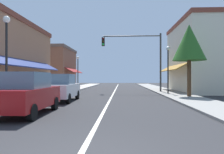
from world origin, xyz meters
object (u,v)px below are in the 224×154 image
Objects in this scene: traffic_signal_mast_arm at (140,52)px; tree_right_near at (189,43)px; parked_car_nearest_left at (26,94)px; street_lamp_left_near at (6,46)px; street_lamp_left_far at (78,67)px; parked_car_second_left at (61,88)px; street_lamp_right_mid at (168,62)px.

traffic_signal_mast_arm is 1.10× the size of tree_right_near.
street_lamp_left_near reaches higher than parked_car_nearest_left.
traffic_signal_mast_arm reaches higher than parked_car_nearest_left.
traffic_signal_mast_arm is 9.26m from street_lamp_left_far.
parked_car_second_left is at bearing -124.78° from traffic_signal_mast_arm.
traffic_signal_mast_arm is at bearing -34.57° from street_lamp_left_far.
parked_car_nearest_left is 13.85m from street_lamp_right_mid.
street_lamp_left_near is 12.47m from tree_right_near.
traffic_signal_mast_arm is 6.59m from tree_right_near.
parked_car_nearest_left is at bearing -84.88° from street_lamp_left_far.
traffic_signal_mast_arm is 13.89m from street_lamp_left_near.
parked_car_nearest_left and parked_car_second_left have the same top height.
parked_car_second_left is 13.88m from street_lamp_left_far.
tree_right_near is (9.05, 2.67, 3.29)m from parked_car_second_left.
street_lamp_right_mid is at bearing -47.79° from traffic_signal_mast_arm.
street_lamp_right_mid is 1.02× the size of street_lamp_left_far.
parked_car_nearest_left is at bearing -126.65° from street_lamp_right_mid.
parked_car_second_left is at bearing -82.89° from street_lamp_left_far.
street_lamp_left_near reaches higher than street_lamp_left_far.
traffic_signal_mast_arm is at bearing 132.21° from street_lamp_right_mid.
street_lamp_right_mid is at bearing 52.55° from parked_car_nearest_left.
tree_right_near reaches higher than parked_car_second_left.
parked_car_nearest_left is at bearing -139.45° from tree_right_near.
street_lamp_left_far reaches higher than parked_car_nearest_left.
street_lamp_left_near is 16.59m from street_lamp_left_far.
traffic_signal_mast_arm is at bearing 119.10° from tree_right_near.
street_lamp_left_near is (-2.03, -2.96, 2.33)m from parked_car_second_left.
parked_car_second_left is 0.87× the size of street_lamp_left_near.
street_lamp_left_far is (-9.85, 7.74, -0.06)m from street_lamp_right_mid.
traffic_signal_mast_arm is (5.85, 8.42, 3.34)m from parked_car_second_left.
tree_right_near is (11.09, 5.63, 0.96)m from street_lamp_left_near.
street_lamp_left_far is at bearing 141.85° from street_lamp_right_mid.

